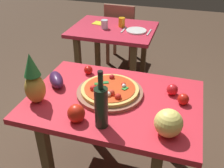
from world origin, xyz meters
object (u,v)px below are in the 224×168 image
Objects in this scene: melon at (168,123)px; drinking_glass_juice at (122,22)px; drinking_glass_water at (104,24)px; display_table at (114,110)px; eggplant at (56,80)px; tomato_by_bottle at (172,90)px; dining_chair at (121,30)px; tomato_near_board at (88,70)px; bell_pepper at (76,113)px; tomato_at_corner at (183,99)px; pineapple_left at (34,81)px; knife_utensil at (149,32)px; pizza at (110,89)px; napkin_folded at (99,23)px; background_table at (113,38)px; fork_utensil at (124,30)px; wine_bottle at (101,106)px; dinner_plate at (136,31)px; pizza_board at (110,92)px.

drinking_glass_juice is at bearing 113.29° from melon.
display_table is at bearing -68.95° from drinking_glass_water.
eggplant is 1.95× the size of drinking_glass_juice.
eggplant reaches higher than tomato_by_bottle.
dining_chair reaches higher than tomato_near_board.
tomato_at_corner is (0.58, 0.35, -0.02)m from bell_pepper.
pineapple_left is 4.50× the size of tomato_by_bottle.
melon is at bearing 112.68° from dining_chair.
knife_utensil is at bearing 84.40° from bell_pepper.
drinking_glass_water is at bearing 127.46° from tomato_by_bottle.
eggplant is (0.02, -1.86, 0.29)m from dining_chair.
dining_chair reaches higher than drinking_glass_water.
dining_chair is 1.93m from pizza.
eggplant is at bearing -125.89° from tomato_near_board.
drinking_glass_juice is (0.15, 1.56, -0.10)m from pineapple_left.
drinking_glass_juice is (-0.32, 1.38, 0.15)m from display_table.
drinking_glass_water reaches higher than eggplant.
drinking_glass_water reaches higher than napkin_folded.
background_table is (-0.40, 1.31, -0.02)m from display_table.
pineapple_left is 0.35m from bell_pepper.
dining_chair is at bearing 115.37° from tomato_by_bottle.
tomato_at_corner reaches higher than napkin_folded.
fork_utensil is (0.13, -0.04, 0.12)m from background_table.
display_table is 14.89× the size of tomato_by_bottle.
wine_bottle is at bearing -75.50° from background_table.
fork_utensil is 0.36m from napkin_folded.
pizza is (0.36, -1.28, 0.16)m from background_table.
tomato_at_corner is at bearing -55.96° from background_table.
knife_utensil is (-0.43, 1.21, -0.03)m from tomato_at_corner.
tomato_near_board is (-0.14, 0.54, -0.02)m from bell_pepper.
dinner_plate is 0.14m from fork_utensil.
wine_bottle is 2.27× the size of melon.
tomato_near_board is 1.03m from dinner_plate.
dining_chair reaches higher than dinner_plate.
melon is 0.52m from bell_pepper.
wine_bottle is at bearing -141.05° from tomato_at_corner.
wine_bottle is at bearing -80.89° from pizza_board.
dining_chair is at bearing 90.76° from eggplant.
wine_bottle is 0.62m from tomato_near_board.
pizza is at bearing -67.74° from napkin_folded.
tomato_at_corner is 0.72× the size of drinking_glass_juice.
pizza reaches higher than knife_utensil.
knife_utensil is at bearing 103.57° from melon.
pizza_board is (0.42, -1.86, 0.25)m from dining_chair.
display_table is at bearing -42.72° from pizza.
display_table is 3.20× the size of wine_bottle.
dining_chair reaches higher than napkin_folded.
dining_chair is 1.89× the size of pizza_board.
drinking_glass_juice is at bearing 152.17° from dinner_plate.
tomato_near_board is at bearing 137.66° from display_table.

